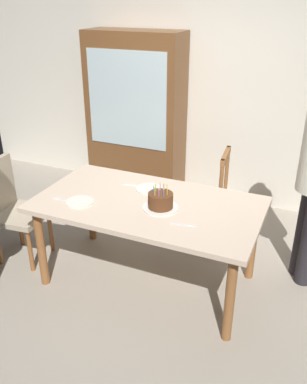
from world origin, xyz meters
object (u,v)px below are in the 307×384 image
Objects in this scene: birthday_cake at (161,202)px; chair_spindle_back at (205,199)px; china_cabinet at (136,117)px; dining_table at (148,211)px; plate_near_celebrant at (80,202)px; chair_upholstered at (11,205)px; plate_far_side at (149,189)px.

chair_spindle_back is (0.10, 0.87, -0.36)m from birthday_cake.
china_cabinet is at bearing 121.40° from birthday_cake.
chair_spindle_back is 1.41m from china_cabinet.
dining_table is 0.94× the size of china_cabinet.
chair_upholstered is at bearing 174.62° from plate_near_celebrant.
plate_near_celebrant is at bearing -164.93° from birthday_cake.
chair_spindle_back is 1.80m from chair_upholstered.
china_cabinet reaches higher than dining_table.
plate_far_side is 0.23× the size of chair_upholstered.
birthday_cake is at bearing -58.60° from china_cabinet.
china_cabinet reaches higher than chair_spindle_back.
china_cabinet is (-0.36, 1.78, 0.19)m from plate_near_celebrant.
china_cabinet is (-0.76, 1.34, 0.19)m from plate_far_side.
plate_far_side is at bearing -60.30° from china_cabinet.
china_cabinet is at bearing 119.70° from plate_far_side.
dining_table is 0.20m from birthday_cake.
birthday_cake is at bearing -22.02° from dining_table.
chair_upholstered is 1.81m from china_cabinet.
chair_upholstered is at bearing -162.87° from plate_far_side.
plate_far_side is at bearing 47.73° from plate_near_celebrant.
chair_spindle_back is (0.23, 0.81, -0.22)m from dining_table.
chair_upholstered is (-0.79, 0.07, -0.23)m from plate_near_celebrant.
birthday_cake reaches higher than chair_spindle_back.
plate_near_celebrant is 1.30m from chair_spindle_back.
dining_table is 1.30m from chair_upholstered.
plate_near_celebrant is at bearing -132.27° from plate_far_side.
birthday_cake reaches higher than chair_upholstered.
china_cabinet is (-0.85, 1.56, 0.28)m from dining_table.
plate_far_side is 0.12× the size of china_cabinet.
dining_table is at bearing 157.98° from birthday_cake.
plate_near_celebrant is 0.60m from plate_far_side.
chair_spindle_back is at bearing 61.43° from plate_far_side.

